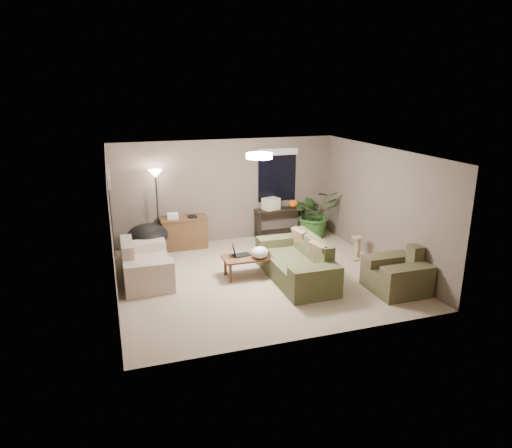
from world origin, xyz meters
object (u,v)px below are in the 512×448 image
object	(u,v)px
main_sofa	(297,265)
houseplant	(314,219)
floor_lamp	(156,183)
cat_scratching_post	(357,249)
loveseat	(145,266)
desk	(184,233)
console_table	(280,221)
coffee_table	(248,259)
armchair	(397,276)
papasan_chair	(148,239)

from	to	relation	value
main_sofa	houseplant	xyz separation A→B (m)	(1.44, 2.31, 0.20)
floor_lamp	cat_scratching_post	xyz separation A→B (m)	(4.12, -1.91, -1.38)
loveseat	desk	xyz separation A→B (m)	(1.06, 1.67, 0.08)
main_sofa	console_table	size ratio (longest dim) A/B	1.69
coffee_table	cat_scratching_post	distance (m)	2.62
loveseat	houseplant	bearing A→B (deg)	18.59
armchair	console_table	distance (m)	3.81
main_sofa	desk	size ratio (longest dim) A/B	2.00
armchair	desk	size ratio (longest dim) A/B	0.91
main_sofa	desk	xyz separation A→B (m)	(-1.83, 2.53, 0.08)
main_sofa	cat_scratching_post	bearing A→B (deg)	20.22
main_sofa	floor_lamp	distance (m)	3.73
loveseat	armchair	world-z (taller)	same
console_table	main_sofa	bearing A→B (deg)	-103.51
main_sofa	coffee_table	size ratio (longest dim) A/B	2.20
main_sofa	houseplant	size ratio (longest dim) A/B	1.75
loveseat	floor_lamp	bearing A→B (deg)	74.18
desk	houseplant	bearing A→B (deg)	-3.79
desk	coffee_table	bearing A→B (deg)	-66.02
papasan_chair	floor_lamp	bearing A→B (deg)	59.48
floor_lamp	houseplant	world-z (taller)	floor_lamp
cat_scratching_post	main_sofa	bearing A→B (deg)	-159.78
coffee_table	cat_scratching_post	xyz separation A→B (m)	(2.61, 0.20, -0.14)
main_sofa	desk	world-z (taller)	main_sofa
desk	papasan_chair	world-z (taller)	papasan_chair
loveseat	desk	size ratio (longest dim) A/B	1.45
coffee_table	houseplant	world-z (taller)	houseplant
coffee_table	console_table	xyz separation A→B (m)	(1.52, 2.18, 0.08)
console_table	desk	bearing A→B (deg)	-178.21
armchair	loveseat	bearing A→B (deg)	156.34
armchair	floor_lamp	distance (m)	5.53
houseplant	floor_lamp	bearing A→B (deg)	176.61
papasan_chair	cat_scratching_post	distance (m)	4.64
armchair	coffee_table	world-z (taller)	armchair
loveseat	armchair	distance (m)	4.85
papasan_chair	floor_lamp	world-z (taller)	floor_lamp
loveseat	desk	world-z (taller)	loveseat
coffee_table	main_sofa	bearing A→B (deg)	-25.54
armchair	houseplant	xyz separation A→B (m)	(-0.11, 3.40, 0.19)
coffee_table	houseplant	bearing A→B (deg)	38.85
floor_lamp	houseplant	xyz separation A→B (m)	(3.85, -0.23, -1.11)
armchair	desk	distance (m)	4.95
armchair	cat_scratching_post	xyz separation A→B (m)	(0.16, 1.72, -0.08)
main_sofa	coffee_table	xyz separation A→B (m)	(-0.89, 0.43, 0.06)
cat_scratching_post	desk	bearing A→B (deg)	151.82
armchair	houseplant	distance (m)	3.41
armchair	floor_lamp	xyz separation A→B (m)	(-3.96, 3.63, 1.30)
console_table	floor_lamp	xyz separation A→B (m)	(-3.03, -0.07, 1.16)
main_sofa	houseplant	distance (m)	2.73
floor_lamp	coffee_table	bearing A→B (deg)	-54.34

